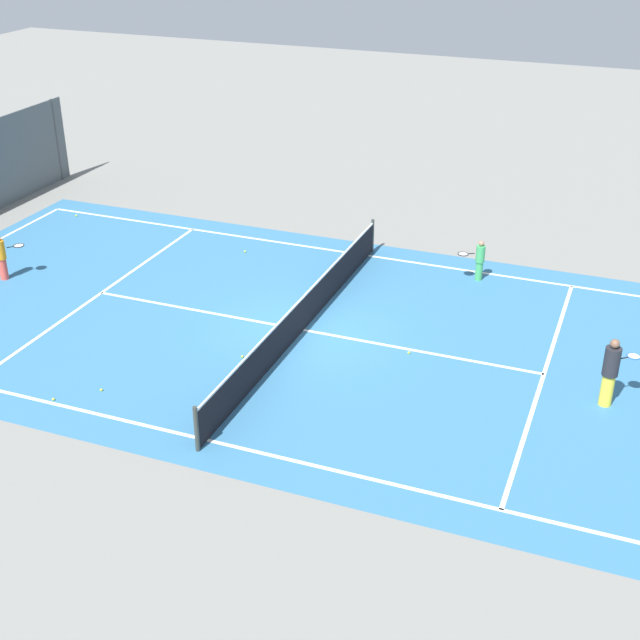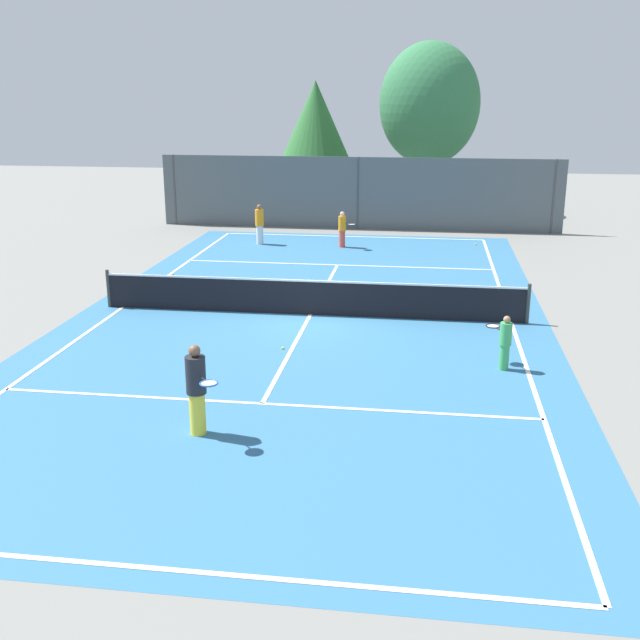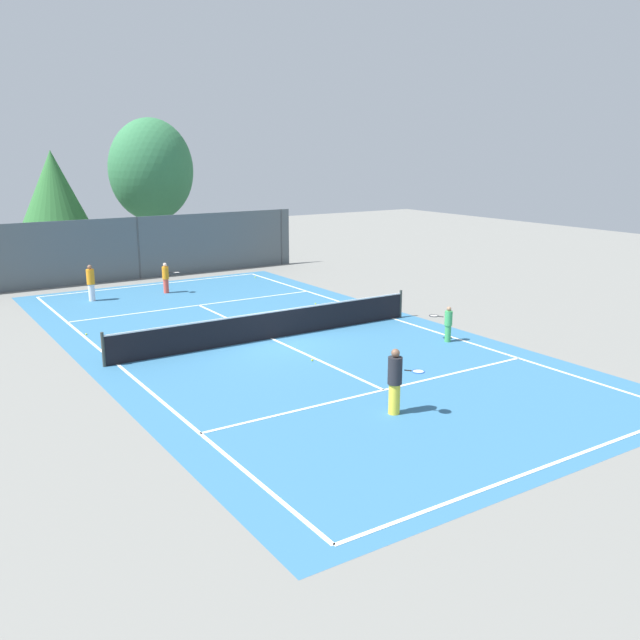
{
  "view_description": "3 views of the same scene",
  "coord_description": "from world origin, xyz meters",
  "px_view_note": "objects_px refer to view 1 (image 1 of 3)",
  "views": [
    {
      "loc": [
        -19.13,
        -7.97,
        10.96
      ],
      "look_at": [
        -0.39,
        -0.64,
        0.62
      ],
      "focal_mm": 48.86,
      "sensor_mm": 36.0,
      "label": 1
    },
    {
      "loc": [
        3.14,
        -20.29,
        6.04
      ],
      "look_at": [
        0.63,
        -2.55,
        0.64
      ],
      "focal_mm": 42.94,
      "sensor_mm": 36.0,
      "label": 2
    },
    {
      "loc": [
        -11.3,
        -20.46,
        6.48
      ],
      "look_at": [
        0.04,
        -3.09,
        1.32
      ],
      "focal_mm": 38.3,
      "sensor_mm": 36.0,
      "label": 3
    }
  ],
  "objects_px": {
    "player_3": "(479,260)",
    "tennis_ball_0": "(101,390)",
    "player_0": "(2,256)",
    "tennis_ball_2": "(409,353)",
    "tennis_ball_4": "(245,251)",
    "tennis_ball_5": "(242,357)",
    "tennis_ball_3": "(53,399)",
    "player_1": "(610,371)",
    "tennis_ball_1": "(76,216)"
  },
  "relations": [
    {
      "from": "player_3",
      "to": "tennis_ball_0",
      "type": "height_order",
      "value": "player_3"
    },
    {
      "from": "player_0",
      "to": "tennis_ball_0",
      "type": "bearing_deg",
      "value": -124.64
    },
    {
      "from": "tennis_ball_2",
      "to": "player_3",
      "type": "bearing_deg",
      "value": -7.2
    },
    {
      "from": "tennis_ball_4",
      "to": "tennis_ball_2",
      "type": "bearing_deg",
      "value": -123.52
    },
    {
      "from": "tennis_ball_5",
      "to": "tennis_ball_3",
      "type": "bearing_deg",
      "value": 136.72
    },
    {
      "from": "player_3",
      "to": "tennis_ball_4",
      "type": "distance_m",
      "value": 7.54
    },
    {
      "from": "player_1",
      "to": "tennis_ball_3",
      "type": "distance_m",
      "value": 12.86
    },
    {
      "from": "tennis_ball_3",
      "to": "tennis_ball_5",
      "type": "distance_m",
      "value": 4.7
    },
    {
      "from": "player_1",
      "to": "tennis_ball_0",
      "type": "height_order",
      "value": "player_1"
    },
    {
      "from": "player_0",
      "to": "player_1",
      "type": "height_order",
      "value": "player_1"
    },
    {
      "from": "player_3",
      "to": "tennis_ball_2",
      "type": "bearing_deg",
      "value": 172.8
    },
    {
      "from": "tennis_ball_0",
      "to": "tennis_ball_4",
      "type": "xyz_separation_m",
      "value": [
        8.93,
        0.52,
        0.0
      ]
    },
    {
      "from": "player_0",
      "to": "tennis_ball_3",
      "type": "distance_m",
      "value": 7.65
    },
    {
      "from": "player_1",
      "to": "tennis_ball_5",
      "type": "xyz_separation_m",
      "value": [
        -1.09,
        8.79,
        -0.85
      ]
    },
    {
      "from": "player_1",
      "to": "tennis_ball_5",
      "type": "relative_size",
      "value": 25.94
    },
    {
      "from": "tennis_ball_0",
      "to": "player_3",
      "type": "bearing_deg",
      "value": -36.04
    },
    {
      "from": "tennis_ball_2",
      "to": "tennis_ball_4",
      "type": "height_order",
      "value": "same"
    },
    {
      "from": "player_0",
      "to": "tennis_ball_1",
      "type": "relative_size",
      "value": 21.62
    },
    {
      "from": "tennis_ball_4",
      "to": "tennis_ball_1",
      "type": "bearing_deg",
      "value": 83.5
    },
    {
      "from": "player_0",
      "to": "player_3",
      "type": "height_order",
      "value": "player_0"
    },
    {
      "from": "player_3",
      "to": "tennis_ball_5",
      "type": "relative_size",
      "value": 19.04
    },
    {
      "from": "player_0",
      "to": "tennis_ball_4",
      "type": "distance_m",
      "value": 7.44
    },
    {
      "from": "tennis_ball_3",
      "to": "tennis_ball_5",
      "type": "xyz_separation_m",
      "value": [
        3.43,
        -3.23,
        0.0
      ]
    },
    {
      "from": "player_3",
      "to": "tennis_ball_5",
      "type": "height_order",
      "value": "player_3"
    },
    {
      "from": "player_3",
      "to": "tennis_ball_5",
      "type": "bearing_deg",
      "value": 146.65
    },
    {
      "from": "tennis_ball_2",
      "to": "tennis_ball_5",
      "type": "xyz_separation_m",
      "value": [
        -1.74,
        3.89,
        0.0
      ]
    },
    {
      "from": "tennis_ball_1",
      "to": "tennis_ball_4",
      "type": "bearing_deg",
      "value": -96.5
    },
    {
      "from": "player_0",
      "to": "tennis_ball_5",
      "type": "xyz_separation_m",
      "value": [
        -1.75,
        -8.82,
        -0.71
      ]
    },
    {
      "from": "tennis_ball_3",
      "to": "tennis_ball_2",
      "type": "bearing_deg",
      "value": -54.04
    },
    {
      "from": "tennis_ball_0",
      "to": "tennis_ball_4",
      "type": "bearing_deg",
      "value": 3.33
    },
    {
      "from": "player_3",
      "to": "tennis_ball_0",
      "type": "bearing_deg",
      "value": 143.96
    },
    {
      "from": "tennis_ball_4",
      "to": "tennis_ball_5",
      "type": "relative_size",
      "value": 1.0
    },
    {
      "from": "tennis_ball_0",
      "to": "tennis_ball_1",
      "type": "bearing_deg",
      "value": 38.03
    },
    {
      "from": "player_0",
      "to": "tennis_ball_4",
      "type": "relative_size",
      "value": 21.62
    },
    {
      "from": "tennis_ball_0",
      "to": "tennis_ball_2",
      "type": "distance_m",
      "value": 7.7
    },
    {
      "from": "player_3",
      "to": "player_0",
      "type": "bearing_deg",
      "value": 111.09
    },
    {
      "from": "player_3",
      "to": "tennis_ball_4",
      "type": "bearing_deg",
      "value": 94.91
    },
    {
      "from": "tennis_ball_0",
      "to": "tennis_ball_3",
      "type": "xyz_separation_m",
      "value": [
        -0.76,
        0.8,
        0.0
      ]
    },
    {
      "from": "player_0",
      "to": "player_1",
      "type": "xyz_separation_m",
      "value": [
        -0.66,
        -17.61,
        0.14
      ]
    },
    {
      "from": "tennis_ball_5",
      "to": "player_1",
      "type": "bearing_deg",
      "value": -82.9
    },
    {
      "from": "player_1",
      "to": "tennis_ball_0",
      "type": "distance_m",
      "value": 11.85
    },
    {
      "from": "tennis_ball_3",
      "to": "tennis_ball_4",
      "type": "relative_size",
      "value": 1.0
    },
    {
      "from": "tennis_ball_0",
      "to": "tennis_ball_3",
      "type": "bearing_deg",
      "value": 133.33
    },
    {
      "from": "player_1",
      "to": "tennis_ball_4",
      "type": "xyz_separation_m",
      "value": [
        5.17,
        11.73,
        -0.85
      ]
    },
    {
      "from": "player_1",
      "to": "tennis_ball_2",
      "type": "xyz_separation_m",
      "value": [
        0.64,
        4.9,
        -0.85
      ]
    },
    {
      "from": "player_3",
      "to": "tennis_ball_2",
      "type": "relative_size",
      "value": 19.04
    },
    {
      "from": "player_0",
      "to": "tennis_ball_4",
      "type": "height_order",
      "value": "player_0"
    },
    {
      "from": "tennis_ball_0",
      "to": "tennis_ball_1",
      "type": "relative_size",
      "value": 1.0
    },
    {
      "from": "player_1",
      "to": "player_3",
      "type": "distance_m",
      "value": 7.2
    },
    {
      "from": "player_0",
      "to": "player_3",
      "type": "relative_size",
      "value": 1.14
    }
  ]
}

